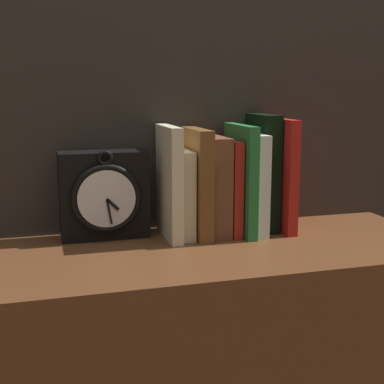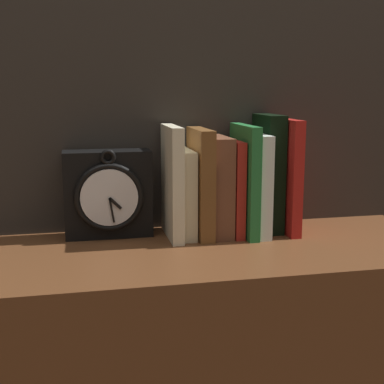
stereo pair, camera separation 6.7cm
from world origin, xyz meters
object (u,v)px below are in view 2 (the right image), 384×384
clock (108,194)px  book_slot6_white (256,184)px  book_slot7_black (268,173)px  book_slot0_cream (172,182)px  book_slot4_red (232,187)px  book_slot1_cream (184,193)px  book_slot2_brown (200,183)px  book_slot5_green (244,180)px  book_slot3_brown (217,186)px  book_slot8_red (285,176)px

clock → book_slot6_white: book_slot6_white is taller
book_slot7_black → book_slot0_cream: bearing=-176.1°
book_slot4_red → clock: bearing=173.6°
book_slot0_cream → book_slot7_black: 0.21m
book_slot1_cream → book_slot7_black: (0.19, 0.01, 0.03)m
book_slot1_cream → book_slot0_cream: bearing=-163.8°
clock → book_slot0_cream: bearing=-14.3°
clock → book_slot2_brown: book_slot2_brown is taller
book_slot1_cream → book_slot5_green: (0.13, -0.01, 0.02)m
book_slot0_cream → book_slot6_white: (0.18, -0.00, -0.01)m
book_slot4_red → book_slot6_white: bearing=-7.4°
book_slot2_brown → book_slot5_green: book_slot5_green is taller
book_slot7_black → book_slot3_brown: bearing=-175.4°
book_slot4_red → book_slot0_cream: bearing=-178.2°
book_slot3_brown → book_slot5_green: 0.06m
book_slot3_brown → book_slot5_green: book_slot5_green is taller
clock → book_slot6_white: bearing=-6.5°
clock → book_slot3_brown: bearing=-7.0°
book_slot4_red → book_slot5_green: book_slot5_green is taller
book_slot7_black → book_slot2_brown: bearing=-174.6°
book_slot0_cream → book_slot2_brown: size_ratio=1.03×
book_slot0_cream → book_slot8_red: 0.25m
book_slot1_cream → book_slot8_red: 0.22m
book_slot6_white → book_slot1_cream: bearing=176.2°
book_slot0_cream → book_slot4_red: bearing=1.8°
book_slot2_brown → book_slot7_black: 0.15m
book_slot1_cream → book_slot5_green: book_slot5_green is taller
clock → book_slot2_brown: (0.19, -0.03, 0.02)m
book_slot2_brown → book_slot3_brown: book_slot2_brown is taller
clock → book_slot0_cream: book_slot0_cream is taller
book_slot5_green → book_slot8_red: bearing=2.9°
book_slot5_green → book_slot7_black: size_ratio=0.92×
book_slot1_cream → book_slot8_red: bearing=-2.2°
book_slot5_green → book_slot7_black: 0.06m
clock → book_slot5_green: book_slot5_green is taller
book_slot3_brown → book_slot2_brown: bearing=-172.1°
book_slot1_cream → book_slot7_black: 0.19m
book_slot2_brown → book_slot7_black: size_ratio=0.90×
book_slot7_black → book_slot8_red: bearing=-24.1°
book_slot2_brown → book_slot1_cream: bearing=166.7°
book_slot4_red → book_slot8_red: book_slot8_red is taller
clock → book_slot5_green: size_ratio=0.81×
book_slot4_red → book_slot5_green: (0.02, -0.01, 0.02)m
book_slot2_brown → book_slot3_brown: (0.04, 0.01, -0.01)m
clock → book_slot8_red: bearing=-5.1°
book_slot1_cream → book_slot3_brown: 0.07m
clock → book_slot2_brown: size_ratio=0.83×
book_slot1_cream → book_slot6_white: bearing=-3.8°
book_slot0_cream → book_slot3_brown: size_ratio=1.12×
book_slot2_brown → book_slot3_brown: bearing=7.9°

